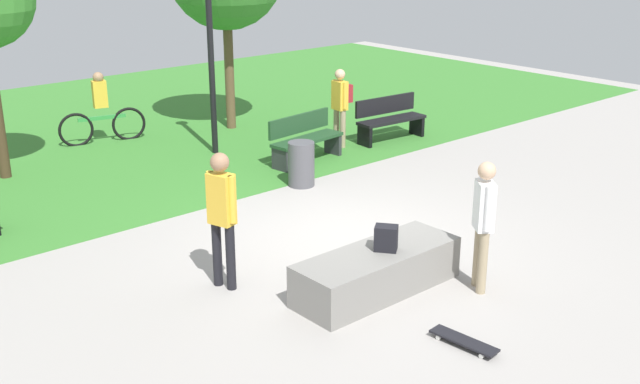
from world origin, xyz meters
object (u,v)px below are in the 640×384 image
Objects in this scene: lamp_post at (210,31)px; cyclist_on_bicycle at (101,113)px; skateboard_by_ledge at (464,341)px; park_bench_far_left at (390,118)px; park_bench_near_path at (305,137)px; concrete_ledge at (377,271)px; pedestrian_with_backpack at (341,101)px; trash_bin at (301,164)px; skater_watching at (222,210)px; backpack_on_ledge at (386,238)px; skater_performing_trick at (484,217)px.

lamp_post reaches higher than cyclist_on_bicycle.
park_bench_far_left is (5.49, 6.45, 0.42)m from skateboard_by_ledge.
park_bench_far_left is 0.99× the size of park_bench_near_path.
concrete_ledge reaches higher than skateboard_by_ledge.
park_bench_far_left is 2.36m from park_bench_near_path.
concrete_ledge is 6.68m from pedestrian_with_backpack.
cyclist_on_bicycle reaches higher than trash_bin.
park_bench_near_path is at bearing 39.30° from skater_watching.
backpack_on_ledge is 0.19× the size of skater_performing_trick.
park_bench_near_path is 2.73m from lamp_post.
skater_watching is at bearing 9.28° from backpack_on_ledge.
backpack_on_ledge reaches higher than trash_bin.
skater_performing_trick is 4.72m from trash_bin.
lamp_post reaches higher than backpack_on_ledge.
skater_performing_trick reaches higher than backpack_on_ledge.
backpack_on_ledge is at bearing 77.81° from skateboard_by_ledge.
park_bench_far_left is at bearing 53.22° from skater_performing_trick.
pedestrian_with_backpack is (2.22, 1.40, 0.57)m from trash_bin.
trash_bin is at bearing -89.86° from lamp_post.
concrete_ledge is at bearing -93.87° from cyclist_on_bicycle.
skater_performing_trick is 6.76m from pedestrian_with_backpack.
concrete_ledge is at bearing 32.62° from backpack_on_ledge.
concrete_ledge is at bearing -137.19° from park_bench_far_left.
skater_performing_trick is 0.42× the size of lamp_post.
pedestrian_with_backpack is at bearing 164.00° from park_bench_far_left.
park_bench_near_path reaches higher than concrete_ledge.
park_bench_far_left is (5.16, 4.91, -0.22)m from backpack_on_ledge.
skater_watching is at bearing 111.21° from skateboard_by_ledge.
park_bench_far_left is 2.07× the size of trash_bin.
park_bench_near_path is at bearing -58.98° from lamp_post.
skater_watching is 1.11× the size of pedestrian_with_backpack.
trash_bin is at bearing -74.77° from cyclist_on_bicycle.
park_bench_far_left reaches higher than trash_bin.
lamp_post reaches higher than skateboard_by_ledge.
lamp_post reaches higher than concrete_ledge.
concrete_ledge is 1.27× the size of skater_watching.
cyclist_on_bicycle reaches higher than park_bench_far_left.
backpack_on_ledge is at bearing -136.40° from park_bench_far_left.
skater_performing_trick reaches higher than cyclist_on_bicycle.
skater_watching reaches higher than pedestrian_with_backpack.
trash_bin is at bearing -62.59° from backpack_on_ledge.
park_bench_near_path is at bearing 47.47° from trash_bin.
backpack_on_ledge is at bearing 140.19° from skater_performing_trick.
lamp_post is at bearing -52.68° from backpack_on_ledge.
skater_performing_trick is at bearing -97.04° from lamp_post.
concrete_ledge is 7.07× the size of backpack_on_ledge.
lamp_post is at bearing -58.93° from cyclist_on_bicycle.
pedestrian_with_backpack is (1.24, 0.34, 0.48)m from park_bench_near_path.
skater_performing_trick is 0.95× the size of skater_watching.
park_bench_near_path is 1.02× the size of pedestrian_with_backpack.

